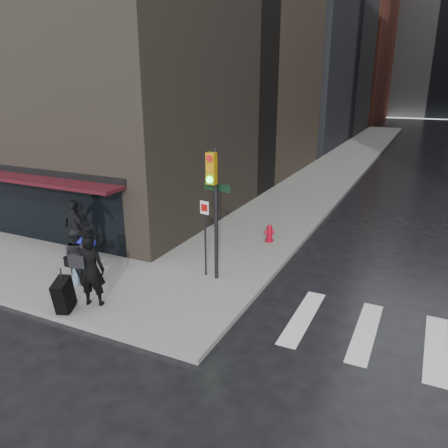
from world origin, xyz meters
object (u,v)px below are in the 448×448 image
at_px(man_overcoat, 85,274).
at_px(fire_hydrant, 269,234).
at_px(man_greycoat, 75,229).
at_px(man_jeans, 77,255).
at_px(traffic_light, 213,197).

distance_m(man_overcoat, fire_hydrant, 7.33).
xyz_separation_m(man_overcoat, man_greycoat, (-2.77, 2.56, 0.07)).
bearing_deg(man_jeans, traffic_light, -148.81).
bearing_deg(man_greycoat, man_jeans, 149.13).
bearing_deg(traffic_light, fire_hydrant, 90.93).
xyz_separation_m(traffic_light, fire_hydrant, (0.41, 3.81, -2.28)).
bearing_deg(man_jeans, fire_hydrant, -122.03).
distance_m(man_overcoat, traffic_light, 4.10).
bearing_deg(man_greycoat, traffic_light, -160.75).
xyz_separation_m(man_overcoat, traffic_light, (2.30, 2.97, 1.65)).
height_order(man_overcoat, man_greycoat, man_overcoat).
height_order(man_greycoat, traffic_light, traffic_light).
bearing_deg(man_greycoat, man_overcoat, 151.90).
xyz_separation_m(man_overcoat, man_jeans, (-1.27, 1.03, -0.08)).
bearing_deg(traffic_light, man_jeans, -144.37).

